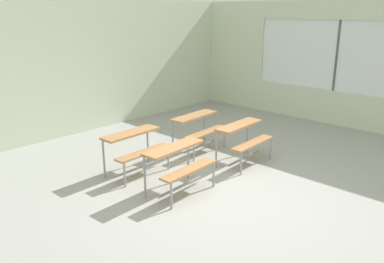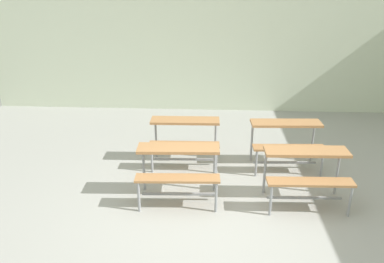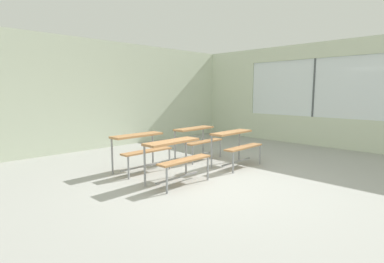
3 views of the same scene
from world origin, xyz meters
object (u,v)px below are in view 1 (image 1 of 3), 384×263
(desk_bench_r0c0, at_px, (179,159))
(desk_bench_r0c1, at_px, (244,134))
(desk_bench_r1c0, at_px, (135,143))
(desk_bench_r1c1, at_px, (198,124))

(desk_bench_r0c0, height_order, desk_bench_r0c1, same)
(desk_bench_r0c0, bearing_deg, desk_bench_r1c0, 87.04)
(desk_bench_r0c0, xyz_separation_m, desk_bench_r0c1, (1.70, -0.00, 0.00))
(desk_bench_r1c0, distance_m, desk_bench_r1c1, 1.60)
(desk_bench_r1c1, bearing_deg, desk_bench_r0c1, -88.12)
(desk_bench_r0c0, distance_m, desk_bench_r0c1, 1.70)
(desk_bench_r0c0, bearing_deg, desk_bench_r0c1, -2.51)
(desk_bench_r0c1, height_order, desk_bench_r1c1, same)
(desk_bench_r0c0, height_order, desk_bench_r1c1, same)
(desk_bench_r0c1, relative_size, desk_bench_r1c1, 0.99)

